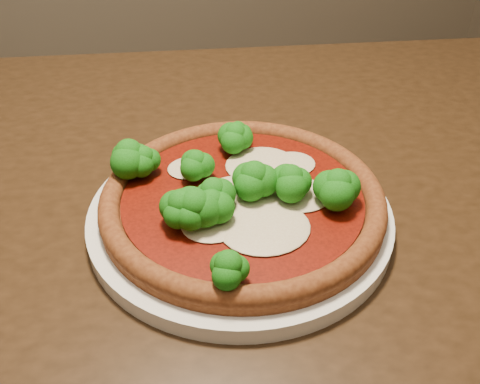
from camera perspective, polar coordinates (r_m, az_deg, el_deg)
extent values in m
cube|color=black|center=(0.64, -5.55, -1.26)|extent=(1.31, 1.03, 0.04)
cylinder|color=black|center=(1.28, 20.00, -2.54)|extent=(0.06, 0.06, 0.71)
cylinder|color=silver|center=(0.57, 0.00, -2.47)|extent=(0.32, 0.32, 0.02)
cylinder|color=brown|center=(0.56, 0.27, -1.11)|extent=(0.30, 0.30, 0.01)
torus|color=brown|center=(0.56, 0.28, -0.55)|extent=(0.30, 0.30, 0.02)
cylinder|color=#640E04|center=(0.56, 0.28, -0.51)|extent=(0.25, 0.25, 0.00)
ellipsoid|color=beige|center=(0.56, 6.47, -0.29)|extent=(0.07, 0.06, 0.01)
ellipsoid|color=beige|center=(0.55, -0.14, -0.82)|extent=(0.10, 0.09, 0.01)
ellipsoid|color=beige|center=(0.60, -5.41, 2.59)|extent=(0.05, 0.04, 0.00)
ellipsoid|color=beige|center=(0.61, 5.52, 3.03)|extent=(0.05, 0.05, 0.00)
ellipsoid|color=beige|center=(0.52, 2.66, -3.79)|extent=(0.09, 0.08, 0.01)
ellipsoid|color=beige|center=(0.60, 2.24, 2.94)|extent=(0.08, 0.07, 0.01)
ellipsoid|color=beige|center=(0.52, -2.89, -3.39)|extent=(0.06, 0.06, 0.01)
ellipsoid|color=#1C8715|center=(0.63, -0.22, 6.52)|extent=(0.03, 0.03, 0.03)
ellipsoid|color=#1C8715|center=(0.51, -6.23, -1.45)|extent=(0.05, 0.05, 0.04)
ellipsoid|color=#1C8715|center=(0.57, -4.71, 3.15)|extent=(0.04, 0.04, 0.03)
ellipsoid|color=#1C8715|center=(0.54, 1.52, 1.58)|extent=(0.05, 0.05, 0.04)
ellipsoid|color=#1C8715|center=(0.53, -2.86, -0.03)|extent=(0.04, 0.04, 0.04)
ellipsoid|color=#1C8715|center=(0.62, -0.51, 6.07)|extent=(0.04, 0.04, 0.04)
ellipsoid|color=#1C8715|center=(0.54, 10.37, 0.71)|extent=(0.05, 0.05, 0.04)
ellipsoid|color=#1C8715|center=(0.54, 5.42, 1.34)|extent=(0.05, 0.05, 0.04)
ellipsoid|color=#1C8715|center=(0.59, -10.29, 3.56)|extent=(0.04, 0.04, 0.04)
ellipsoid|color=#1C8715|center=(0.51, -4.81, -1.54)|extent=(0.05, 0.05, 0.04)
ellipsoid|color=#1C8715|center=(0.59, -11.75, 3.91)|extent=(0.05, 0.05, 0.04)
ellipsoid|color=#1C8715|center=(0.45, -1.24, -7.91)|extent=(0.04, 0.04, 0.04)
ellipsoid|color=#1C8715|center=(0.51, -3.11, -1.33)|extent=(0.04, 0.04, 0.04)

